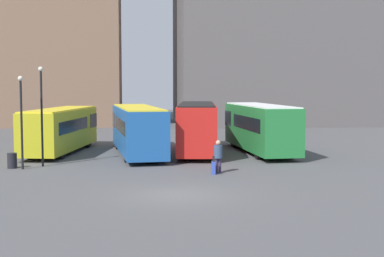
{
  "coord_description": "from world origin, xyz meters",
  "views": [
    {
      "loc": [
        -1.65,
        -22.0,
        4.56
      ],
      "look_at": [
        1.85,
        11.19,
        1.89
      ],
      "focal_mm": 50.0,
      "sensor_mm": 36.0,
      "label": 1
    }
  ],
  "objects_px": {
    "suitcase": "(213,168)",
    "trash_bin": "(12,161)",
    "bus_3": "(260,127)",
    "lamp_post_0": "(21,114)",
    "lamp_post_1": "(42,108)",
    "bus_1": "(137,129)",
    "bus_2": "(197,126)",
    "traveler": "(218,154)",
    "bus_0": "(61,129)"
  },
  "relations": [
    {
      "from": "bus_2",
      "to": "bus_3",
      "type": "distance_m",
      "value": 4.28
    },
    {
      "from": "bus_0",
      "to": "traveler",
      "type": "distance_m",
      "value": 13.53
    },
    {
      "from": "bus_0",
      "to": "lamp_post_0",
      "type": "height_order",
      "value": "lamp_post_0"
    },
    {
      "from": "bus_2",
      "to": "traveler",
      "type": "bearing_deg",
      "value": -172.28
    },
    {
      "from": "traveler",
      "to": "lamp_post_1",
      "type": "bearing_deg",
      "value": 77.97
    },
    {
      "from": "bus_1",
      "to": "bus_2",
      "type": "xyz_separation_m",
      "value": [
        4.05,
        0.56,
        0.09
      ]
    },
    {
      "from": "bus_3",
      "to": "suitcase",
      "type": "height_order",
      "value": "bus_3"
    },
    {
      "from": "trash_bin",
      "to": "bus_0",
      "type": "bearing_deg",
      "value": 75.97
    },
    {
      "from": "bus_3",
      "to": "suitcase",
      "type": "bearing_deg",
      "value": 149.79
    },
    {
      "from": "bus_1",
      "to": "trash_bin",
      "type": "distance_m",
      "value": 8.8
    },
    {
      "from": "lamp_post_0",
      "to": "suitcase",
      "type": "bearing_deg",
      "value": -15.43
    },
    {
      "from": "bus_0",
      "to": "trash_bin",
      "type": "xyz_separation_m",
      "value": [
        -1.74,
        -6.96,
        -1.21
      ]
    },
    {
      "from": "bus_2",
      "to": "bus_3",
      "type": "xyz_separation_m",
      "value": [
        4.27,
        -0.33,
        -0.04
      ]
    },
    {
      "from": "traveler",
      "to": "lamp_post_1",
      "type": "distance_m",
      "value": 10.38
    },
    {
      "from": "lamp_post_0",
      "to": "trash_bin",
      "type": "bearing_deg",
      "value": 148.44
    },
    {
      "from": "lamp_post_0",
      "to": "lamp_post_1",
      "type": "xyz_separation_m",
      "value": [
        0.91,
        0.98,
        0.28
      ]
    },
    {
      "from": "lamp_post_0",
      "to": "trash_bin",
      "type": "distance_m",
      "value": 2.72
    },
    {
      "from": "suitcase",
      "to": "lamp_post_1",
      "type": "distance_m",
      "value": 10.42
    },
    {
      "from": "bus_2",
      "to": "traveler",
      "type": "height_order",
      "value": "bus_2"
    },
    {
      "from": "bus_2",
      "to": "trash_bin",
      "type": "bearing_deg",
      "value": 124.82
    },
    {
      "from": "bus_0",
      "to": "suitcase",
      "type": "bearing_deg",
      "value": -128.46
    },
    {
      "from": "bus_2",
      "to": "lamp_post_1",
      "type": "xyz_separation_m",
      "value": [
        -9.42,
        -5.23,
        1.49
      ]
    },
    {
      "from": "bus_3",
      "to": "bus_0",
      "type": "bearing_deg",
      "value": 80.66
    },
    {
      "from": "lamp_post_0",
      "to": "lamp_post_1",
      "type": "relative_size",
      "value": 0.9
    },
    {
      "from": "bus_1",
      "to": "suitcase",
      "type": "relative_size",
      "value": 11.61
    },
    {
      "from": "traveler",
      "to": "lamp_post_1",
      "type": "relative_size",
      "value": 0.31
    },
    {
      "from": "bus_1",
      "to": "suitcase",
      "type": "bearing_deg",
      "value": -161.79
    },
    {
      "from": "traveler",
      "to": "lamp_post_0",
      "type": "distance_m",
      "value": 10.92
    },
    {
      "from": "bus_0",
      "to": "lamp_post_0",
      "type": "bearing_deg",
      "value": -178.67
    },
    {
      "from": "suitcase",
      "to": "trash_bin",
      "type": "xyz_separation_m",
      "value": [
        -10.79,
        3.2,
        0.08
      ]
    },
    {
      "from": "bus_3",
      "to": "traveler",
      "type": "bearing_deg",
      "value": 150.3
    },
    {
      "from": "traveler",
      "to": "lamp_post_0",
      "type": "height_order",
      "value": "lamp_post_0"
    },
    {
      "from": "traveler",
      "to": "bus_0",
      "type": "bearing_deg",
      "value": 51.28
    },
    {
      "from": "bus_2",
      "to": "lamp_post_1",
      "type": "height_order",
      "value": "lamp_post_1"
    },
    {
      "from": "bus_2",
      "to": "suitcase",
      "type": "xyz_separation_m",
      "value": [
        -0.18,
        -9.02,
        -1.48
      ]
    },
    {
      "from": "suitcase",
      "to": "bus_3",
      "type": "bearing_deg",
      "value": -19.67
    },
    {
      "from": "traveler",
      "to": "suitcase",
      "type": "bearing_deg",
      "value": 151.06
    },
    {
      "from": "bus_2",
      "to": "lamp_post_0",
      "type": "bearing_deg",
      "value": 127.9
    },
    {
      "from": "bus_3",
      "to": "trash_bin",
      "type": "height_order",
      "value": "bus_3"
    },
    {
      "from": "bus_2",
      "to": "suitcase",
      "type": "relative_size",
      "value": 10.96
    },
    {
      "from": "bus_0",
      "to": "suitcase",
      "type": "height_order",
      "value": "bus_0"
    },
    {
      "from": "bus_3",
      "to": "trash_bin",
      "type": "xyz_separation_m",
      "value": [
        -15.24,
        -5.49,
        -1.36
      ]
    },
    {
      "from": "lamp_post_0",
      "to": "lamp_post_1",
      "type": "bearing_deg",
      "value": 47.13
    },
    {
      "from": "trash_bin",
      "to": "lamp_post_1",
      "type": "bearing_deg",
      "value": 20.82
    },
    {
      "from": "bus_1",
      "to": "lamp_post_1",
      "type": "relative_size",
      "value": 2.01
    },
    {
      "from": "bus_2",
      "to": "lamp_post_0",
      "type": "relative_size",
      "value": 2.09
    },
    {
      "from": "suitcase",
      "to": "lamp_post_1",
      "type": "bearing_deg",
      "value": 75.14
    },
    {
      "from": "suitcase",
      "to": "lamp_post_1",
      "type": "relative_size",
      "value": 0.17
    },
    {
      "from": "lamp_post_0",
      "to": "trash_bin",
      "type": "relative_size",
      "value": 5.99
    },
    {
      "from": "bus_3",
      "to": "lamp_post_1",
      "type": "height_order",
      "value": "lamp_post_1"
    }
  ]
}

